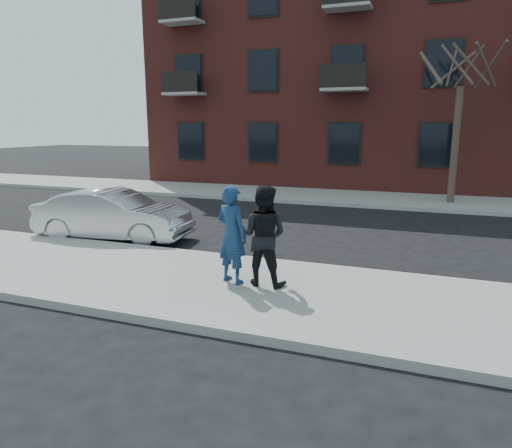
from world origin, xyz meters
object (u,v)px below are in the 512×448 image
at_px(silver_sedan, 113,215).
at_px(man_hoodie, 232,235).
at_px(street_tree, 464,52).
at_px(man_peacoat, 263,235).

relative_size(silver_sedan, man_hoodie, 2.28).
bearing_deg(street_tree, man_hoodie, -110.66).
bearing_deg(street_tree, silver_sedan, -134.75).
xyz_separation_m(man_hoodie, man_peacoat, (0.57, 0.09, 0.01)).
bearing_deg(man_hoodie, street_tree, -90.64).
xyz_separation_m(street_tree, man_peacoat, (-3.61, -10.99, -4.46)).
bearing_deg(silver_sedan, street_tree, -50.87).
relative_size(man_hoodie, man_peacoat, 0.99).
distance_m(street_tree, man_hoodie, 12.67).
xyz_separation_m(silver_sedan, man_hoodie, (4.44, -2.39, 0.37)).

